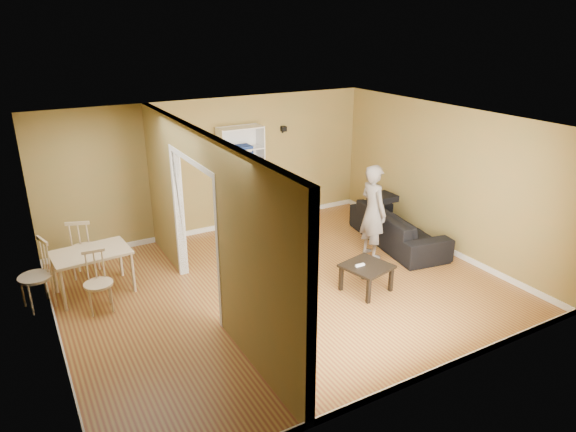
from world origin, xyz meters
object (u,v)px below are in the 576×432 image
object	(u,v)px
sofa	(398,222)
person	(374,204)
coffee_table	(367,269)
dining_table	(91,256)
chair_far	(84,247)
chair_left	(35,275)
bookshelf	(240,179)
chair_near	(98,282)

from	to	relation	value
sofa	person	distance (m)	0.96
coffee_table	dining_table	bearing A→B (deg)	151.36
chair_far	sofa	bearing A→B (deg)	-176.34
sofa	chair_far	bearing A→B (deg)	83.31
sofa	chair_left	xyz separation A→B (m)	(-6.08, 0.77, 0.09)
chair_far	bookshelf	bearing A→B (deg)	-148.72
sofa	chair_near	world-z (taller)	chair_near
person	dining_table	distance (m)	4.65
sofa	coffee_table	world-z (taller)	sofa
dining_table	person	bearing A→B (deg)	-12.75
chair_far	person	bearing A→B (deg)	178.98
bookshelf	dining_table	world-z (taller)	bookshelf
dining_table	chair_near	xyz separation A→B (m)	(-0.02, -0.58, -0.16)
sofa	coffee_table	bearing A→B (deg)	134.72
person	chair_near	distance (m)	4.60
coffee_table	person	bearing A→B (deg)	48.69
chair_near	dining_table	bearing A→B (deg)	91.88
chair_near	chair_far	bearing A→B (deg)	93.81
bookshelf	dining_table	bearing A→B (deg)	-156.87
dining_table	chair_left	distance (m)	0.80
person	bookshelf	xyz separation A→B (m)	(-1.45, 2.33, 0.05)
bookshelf	chair_far	world-z (taller)	bookshelf
bookshelf	dining_table	size ratio (longest dim) A/B	1.88
person	dining_table	bearing A→B (deg)	79.24
person	bookshelf	bearing A→B (deg)	33.80
sofa	bookshelf	distance (m)	3.14
chair_left	bookshelf	bearing A→B (deg)	93.93
chair_near	chair_far	xyz separation A→B (m)	(0.01, 1.24, 0.06)
person	coffee_table	distance (m)	1.44
bookshelf	coffee_table	world-z (taller)	bookshelf
sofa	bookshelf	xyz separation A→B (m)	(-2.22, 2.14, 0.60)
dining_table	chair_left	size ratio (longest dim) A/B	1.06
person	coffee_table	world-z (taller)	person
sofa	chair_left	size ratio (longest dim) A/B	2.18
chair_near	coffee_table	bearing A→B (deg)	-16.82
coffee_table	chair_left	distance (m)	4.86
sofa	dining_table	xyz separation A→B (m)	(-5.29, 0.83, 0.18)
bookshelf	chair_left	xyz separation A→B (m)	(-3.86, -1.37, -0.52)
person	chair_far	xyz separation A→B (m)	(-4.54, 1.68, -0.47)
chair_left	chair_far	bearing A→B (deg)	117.04
coffee_table	chair_far	bearing A→B (deg)	144.14
chair_left	chair_far	size ratio (longest dim) A/B	1.01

